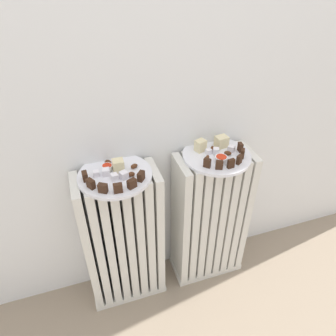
{
  "coord_description": "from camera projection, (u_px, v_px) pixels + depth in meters",
  "views": [
    {
      "loc": [
        -0.3,
        -0.62,
        1.35
      ],
      "look_at": [
        0.0,
        0.28,
        0.66
      ],
      "focal_mm": 33.5,
      "sensor_mm": 36.0,
      "label": 1
    }
  ],
  "objects": [
    {
      "name": "dark_cake_slice_left_4",
      "position": [
        132.0,
        184.0,
        1.04
      ],
      "size": [
        0.03,
        0.03,
        0.03
      ],
      "primitive_type": "cube",
      "rotation": [
        0.0,
        0.0,
        0.41
      ],
      "color": "#382114",
      "rests_on": "plate_left"
    },
    {
      "name": "dark_cake_slice_right_2",
      "position": [
        231.0,
        164.0,
        1.13
      ],
      "size": [
        0.03,
        0.02,
        0.04
      ],
      "primitive_type": "cube",
      "rotation": [
        0.0,
        0.0,
        0.1
      ],
      "color": "#382114",
      "rests_on": "plate_right"
    },
    {
      "name": "radiator_right",
      "position": [
        210.0,
        219.0,
        1.42
      ],
      "size": [
        0.33,
        0.16,
        0.67
      ],
      "color": "silver",
      "rests_on": "ground_plane"
    },
    {
      "name": "jam_bowl_right",
      "position": [
        221.0,
        159.0,
        1.16
      ],
      "size": [
        0.05,
        0.05,
        0.02
      ],
      "color": "white",
      "rests_on": "plate_right"
    },
    {
      "name": "turkish_delight_left_0",
      "position": [
        106.0,
        172.0,
        1.1
      ],
      "size": [
        0.03,
        0.03,
        0.03
      ],
      "primitive_type": "cube",
      "rotation": [
        0.0,
        0.0,
        1.48
      ],
      "color": "white",
      "rests_on": "plate_left"
    },
    {
      "name": "turkish_delight_right_1",
      "position": [
        209.0,
        152.0,
        1.21
      ],
      "size": [
        0.03,
        0.03,
        0.02
      ],
      "primitive_type": "cube",
      "rotation": [
        0.0,
        0.0,
        0.3
      ],
      "color": "white",
      "rests_on": "plate_right"
    },
    {
      "name": "dark_cake_slice_left_3",
      "position": [
        118.0,
        188.0,
        1.02
      ],
      "size": [
        0.03,
        0.02,
        0.03
      ],
      "primitive_type": "cube",
      "rotation": [
        0.0,
        0.0,
        -0.07
      ],
      "color": "#382114",
      "rests_on": "plate_left"
    },
    {
      "name": "medjool_date_left_1",
      "position": [
        108.0,
        162.0,
        1.15
      ],
      "size": [
        0.03,
        0.03,
        0.02
      ],
      "primitive_type": "ellipsoid",
      "rotation": [
        0.0,
        0.0,
        2.62
      ],
      "color": "#4C2814",
      "rests_on": "plate_left"
    },
    {
      "name": "marble_cake_slice_right_0",
      "position": [
        221.0,
        142.0,
        1.24
      ],
      "size": [
        0.05,
        0.04,
        0.04
      ],
      "primitive_type": "cube",
      "rotation": [
        0.0,
        0.0,
        0.13
      ],
      "color": "beige",
      "rests_on": "plate_right"
    },
    {
      "name": "medjool_date_left_2",
      "position": [
        134.0,
        166.0,
        1.13
      ],
      "size": [
        0.03,
        0.03,
        0.02
      ],
      "primitive_type": "ellipsoid",
      "rotation": [
        0.0,
        0.0,
        0.38
      ],
      "color": "#4C2814",
      "rests_on": "plate_left"
    },
    {
      "name": "dark_cake_slice_right_0",
      "position": [
        207.0,
        163.0,
        1.13
      ],
      "size": [
        0.03,
        0.03,
        0.04
      ],
      "primitive_type": "cube",
      "rotation": [
        0.0,
        0.0,
        -0.83
      ],
      "color": "#382114",
      "rests_on": "plate_right"
    },
    {
      "name": "turkish_delight_right_0",
      "position": [
        231.0,
        149.0,
        1.22
      ],
      "size": [
        0.03,
        0.03,
        0.02
      ],
      "primitive_type": "cube",
      "rotation": [
        0.0,
        0.0,
        0.75
      ],
      "color": "white",
      "rests_on": "plate_right"
    },
    {
      "name": "dark_cake_slice_right_1",
      "position": [
        219.0,
        165.0,
        1.12
      ],
      "size": [
        0.03,
        0.02,
        0.04
      ],
      "primitive_type": "cube",
      "rotation": [
        0.0,
        0.0,
        -0.37
      ],
      "color": "#382114",
      "rests_on": "plate_right"
    },
    {
      "name": "dark_cake_slice_right_5",
      "position": [
        240.0,
        147.0,
        1.22
      ],
      "size": [
        0.01,
        0.03,
        0.04
      ],
      "primitive_type": "cube",
      "rotation": [
        0.0,
        0.0,
        1.49
      ],
      "color": "#382114",
      "rests_on": "plate_right"
    },
    {
      "name": "radiator_left",
      "position": [
        123.0,
        240.0,
        1.31
      ],
      "size": [
        0.33,
        0.16,
        0.67
      ],
      "color": "silver",
      "rests_on": "ground_plane"
    },
    {
      "name": "jam_bowl_left",
      "position": [
        107.0,
        167.0,
        1.12
      ],
      "size": [
        0.04,
        0.04,
        0.02
      ],
      "color": "white",
      "rests_on": "plate_left"
    },
    {
      "name": "dark_cake_slice_right_4",
      "position": [
        243.0,
        153.0,
        1.18
      ],
      "size": [
        0.02,
        0.03,
        0.04
      ],
      "primitive_type": "cube",
      "rotation": [
        0.0,
        0.0,
        1.03
      ],
      "color": "#382114",
      "rests_on": "plate_right"
    },
    {
      "name": "dark_cake_slice_right_3",
      "position": [
        239.0,
        159.0,
        1.15
      ],
      "size": [
        0.03,
        0.02,
        0.04
      ],
      "primitive_type": "cube",
      "rotation": [
        0.0,
        0.0,
        0.56
      ],
      "color": "#382114",
      "rests_on": "plate_right"
    },
    {
      "name": "plate_left",
      "position": [
        115.0,
        175.0,
        1.11
      ],
      "size": [
        0.27,
        0.27,
        0.01
      ],
      "primitive_type": "cylinder",
      "color": "white",
      "rests_on": "radiator_left"
    },
    {
      "name": "turkish_delight_left_3",
      "position": [
        114.0,
        177.0,
        1.08
      ],
      "size": [
        0.03,
        0.03,
        0.02
      ],
      "primitive_type": "cube",
      "rotation": [
        0.0,
        0.0,
        0.14
      ],
      "color": "white",
      "rests_on": "plate_left"
    },
    {
      "name": "dark_cake_slice_left_5",
      "position": [
        141.0,
        176.0,
        1.07
      ],
      "size": [
        0.03,
        0.03,
        0.03
      ],
      "primitive_type": "cube",
      "rotation": [
        0.0,
        0.0,
        0.9
      ],
      "color": "#382114",
      "rests_on": "plate_left"
    },
    {
      "name": "dark_cake_slice_left_0",
      "position": [
        85.0,
        176.0,
        1.07
      ],
      "size": [
        0.02,
        0.03,
        0.03
      ],
      "primitive_type": "cube",
      "rotation": [
        0.0,
        0.0,
        -1.53
      ],
      "color": "#382114",
      "rests_on": "plate_left"
    },
    {
      "name": "medjool_date_left_0",
      "position": [
        131.0,
        174.0,
        1.09
      ],
      "size": [
        0.03,
        0.02,
        0.02
      ],
      "primitive_type": "ellipsoid",
      "rotation": [
        0.0,
        0.0,
        2.95
      ],
      "color": "#4C2814",
      "rests_on": "plate_left"
    },
    {
      "name": "turkish_delight_left_2",
      "position": [
        96.0,
        173.0,
        1.09
      ],
      "size": [
        0.02,
        0.02,
        0.02
      ],
      "primitive_type": "cube",
      "rotation": [
        0.0,
        0.0,
        1.54
      ],
      "color": "white",
      "rests_on": "plate_left"
    },
    {
      "name": "medjool_date_right_2",
      "position": [
        228.0,
        153.0,
        1.2
      ],
      "size": [
        0.03,
        0.03,
        0.02
      ],
      "primitive_type": "ellipsoid",
      "rotation": [
        0.0,
        0.0,
        2.47
      ],
      "color": "#4C2814",
      "rests_on": "plate_right"
    },
    {
      "name": "dark_cake_slice_left_1",
      "position": [
        91.0,
        184.0,
        1.04
      ],
      "size": [
        0.03,
        0.03,
        0.03
      ],
      "primitive_type": "cube",
      "rotation": [
        0.0,
        0.0,
        -1.04
      ],
      "color": "#382114",
      "rests_on": "plate_left"
    },
    {
      "name": "ground_plane",
      "position": [
        188.0,
        328.0,
        1.34
      ],
      "size": [
        6.0,
        6.0,
        0.0
      ],
      "primitive_type": "plane",
      "color": "gray"
    },
    {
      "name": "dark_cake_slice_left_2",
      "position": [
        103.0,
        188.0,
        1.02
      ],
      "size": [
        0.03,
        0.03,
        0.03
      ],
      "primitive_type": "cube",
      "rotation": [
        0.0,
        0.0,
        -0.56
      ],
      "color": "#382114",
      "rests_on": "plate_left"
    },
    {
      "name": "fork",
      "position": [
        220.0,
        159.0,
        1.18
      ],
      "size": [
        0.02,
        0.1,
        0.0
      ],
      "color": "#B7B7BC",
      "rests_on": "plate_right"
    },
    {
      "name": "plate_right",
      "position": [
        217.0,
        156.0,
        1.21
      ],
      "size": [
        0.27,
        0.27,
        0.01
      ],
      "primitive_type": "cylinder",
      "color": "white",
      "rests_on": "radiator_right"
    },
    {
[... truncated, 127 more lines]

